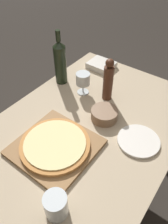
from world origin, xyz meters
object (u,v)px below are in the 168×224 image
object	(u,v)px
pizza	(55,144)
wine_glass	(83,80)
small_bowl	(104,114)
pepper_mill	(108,81)
wine_bottle	(60,62)

from	to	relation	value
pizza	wine_glass	size ratio (longest dim) A/B	2.43
small_bowl	pepper_mill	bearing A→B (deg)	117.58
wine_glass	pepper_mill	bearing A→B (deg)	16.32
pizza	pepper_mill	bearing A→B (deg)	90.48
pepper_mill	small_bowl	world-z (taller)	pepper_mill
pizza	pepper_mill	world-z (taller)	pepper_mill
wine_bottle	wine_glass	bearing A→B (deg)	-3.02
pizza	small_bowl	size ratio (longest dim) A/B	2.31
wine_bottle	small_bowl	distance (m)	0.44
wine_bottle	wine_glass	distance (m)	0.19
pizza	pepper_mill	size ratio (longest dim) A/B	1.27
wine_glass	pizza	bearing A→B (deg)	-70.44
pizza	wine_glass	distance (m)	0.45
wine_glass	small_bowl	world-z (taller)	wine_glass
pizza	wine_bottle	distance (m)	0.55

